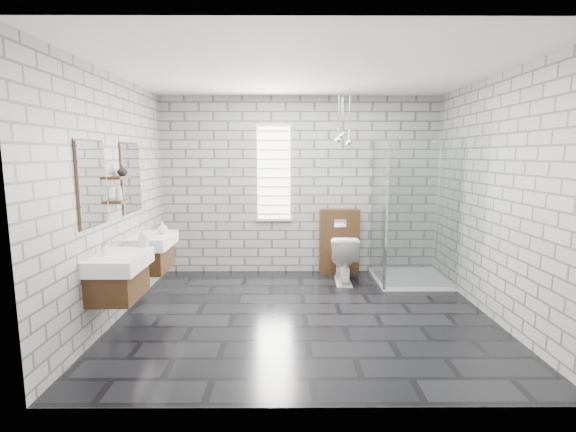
{
  "coord_description": "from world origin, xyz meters",
  "views": [
    {
      "loc": [
        -0.21,
        -4.6,
        1.83
      ],
      "look_at": [
        -0.19,
        0.35,
        1.1
      ],
      "focal_mm": 26.0,
      "sensor_mm": 36.0,
      "label": 1
    }
  ],
  "objects_px": {
    "vanity_right": "(149,242)",
    "cistern_panel": "(339,241)",
    "toilet": "(343,258)",
    "vanity_left": "(115,264)",
    "shower_enclosure": "(406,249)"
  },
  "relations": [
    {
      "from": "vanity_right",
      "to": "cistern_panel",
      "type": "height_order",
      "value": "vanity_right"
    },
    {
      "from": "toilet",
      "to": "cistern_panel",
      "type": "bearing_deg",
      "value": -88.02
    },
    {
      "from": "vanity_right",
      "to": "toilet",
      "type": "xyz_separation_m",
      "value": [
        2.52,
        0.79,
        -0.41
      ]
    },
    {
      "from": "vanity_left",
      "to": "cistern_panel",
      "type": "height_order",
      "value": "vanity_left"
    },
    {
      "from": "vanity_left",
      "to": "toilet",
      "type": "distance_m",
      "value": 3.13
    },
    {
      "from": "vanity_left",
      "to": "vanity_right",
      "type": "height_order",
      "value": "same"
    },
    {
      "from": "cistern_panel",
      "to": "shower_enclosure",
      "type": "height_order",
      "value": "shower_enclosure"
    },
    {
      "from": "cistern_panel",
      "to": "toilet",
      "type": "height_order",
      "value": "cistern_panel"
    },
    {
      "from": "vanity_left",
      "to": "vanity_right",
      "type": "xyz_separation_m",
      "value": [
        0.0,
        1.02,
        0.0
      ]
    },
    {
      "from": "shower_enclosure",
      "to": "toilet",
      "type": "relative_size",
      "value": 2.93
    },
    {
      "from": "cistern_panel",
      "to": "toilet",
      "type": "relative_size",
      "value": 1.44
    },
    {
      "from": "shower_enclosure",
      "to": "vanity_right",
      "type": "bearing_deg",
      "value": -167.87
    },
    {
      "from": "vanity_right",
      "to": "toilet",
      "type": "bearing_deg",
      "value": 17.41
    },
    {
      "from": "cistern_panel",
      "to": "toilet",
      "type": "xyz_separation_m",
      "value": [
        0.0,
        -0.46,
        -0.15
      ]
    },
    {
      "from": "shower_enclosure",
      "to": "toilet",
      "type": "bearing_deg",
      "value": 176.39
    }
  ]
}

